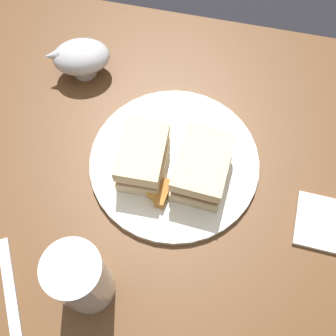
{
  "coord_description": "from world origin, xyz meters",
  "views": [
    {
      "loc": [
        0.07,
        -0.26,
        1.39
      ],
      "look_at": [
        0.01,
        0.02,
        0.78
      ],
      "focal_mm": 44.41,
      "sensor_mm": 36.0,
      "label": 1
    }
  ],
  "objects": [
    {
      "name": "sandwich_half_right",
      "position": [
        0.06,
        0.03,
        0.8
      ],
      "size": [
        0.09,
        0.12,
        0.06
      ],
      "color": "beige",
      "rests_on": "plate"
    },
    {
      "name": "ground_plane",
      "position": [
        0.0,
        0.0,
        0.0
      ],
      "size": [
        6.0,
        6.0,
        0.0
      ],
      "primitive_type": "plane",
      "color": "black"
    },
    {
      "name": "fork",
      "position": [
        -0.18,
        -0.22,
        0.76
      ],
      "size": [
        0.1,
        0.16,
        0.01
      ],
      "primitive_type": "cube",
      "rotation": [
        0.0,
        0.0,
        5.23
      ],
      "color": "silver",
      "rests_on": "dining_table"
    },
    {
      "name": "pint_glass",
      "position": [
        -0.07,
        -0.18,
        0.81
      ],
      "size": [
        0.08,
        0.08,
        0.14
      ],
      "color": "white",
      "rests_on": "dining_table"
    },
    {
      "name": "gravy_boat",
      "position": [
        -0.2,
        0.2,
        0.8
      ],
      "size": [
        0.13,
        0.11,
        0.07
      ],
      "color": "#B7B7BC",
      "rests_on": "dining_table"
    },
    {
      "name": "potato_wedge_back",
      "position": [
        0.02,
        0.01,
        0.77
      ],
      "size": [
        0.04,
        0.05,
        0.02
      ],
      "primitive_type": "cube",
      "rotation": [
        0.0,
        0.0,
        4.1
      ],
      "color": "#AD702D",
      "rests_on": "plate"
    },
    {
      "name": "potato_wedge_middle",
      "position": [
        -0.02,
        -0.02,
        0.78
      ],
      "size": [
        0.05,
        0.03,
        0.02
      ],
      "primitive_type": "cube",
      "rotation": [
        0.0,
        0.0,
        5.84
      ],
      "color": "gold",
      "rests_on": "plate"
    },
    {
      "name": "plate",
      "position": [
        0.01,
        0.05,
        0.76
      ],
      "size": [
        0.29,
        0.29,
        0.01
      ],
      "primitive_type": "cylinder",
      "color": "silver",
      "rests_on": "dining_table"
    },
    {
      "name": "napkin",
      "position": [
        0.28,
        -0.01,
        0.76
      ],
      "size": [
        0.11,
        0.09,
        0.01
      ],
      "primitive_type": "cube",
      "rotation": [
        0.0,
        0.0,
        -0.03
      ],
      "color": "silver",
      "rests_on": "dining_table"
    },
    {
      "name": "sandwich_half_left",
      "position": [
        -0.04,
        0.03,
        0.8
      ],
      "size": [
        0.07,
        0.11,
        0.07
      ],
      "color": "beige",
      "rests_on": "plate"
    },
    {
      "name": "potato_wedge_front",
      "position": [
        0.01,
        -0.02,
        0.78
      ],
      "size": [
        0.02,
        0.05,
        0.02
      ],
      "primitive_type": "cube",
      "rotation": [
        0.0,
        0.0,
        1.44
      ],
      "color": "#AD702D",
      "rests_on": "plate"
    },
    {
      "name": "dining_table",
      "position": [
        0.0,
        0.0,
        0.38
      ],
      "size": [
        1.09,
        0.78,
        0.75
      ],
      "primitive_type": "cube",
      "color": "brown",
      "rests_on": "ground"
    }
  ]
}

